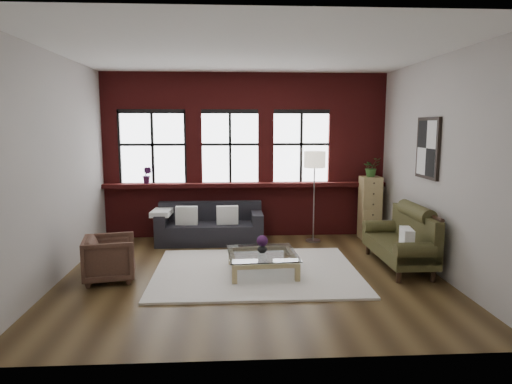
{
  "coord_description": "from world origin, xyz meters",
  "views": [
    {
      "loc": [
        -0.32,
        -6.53,
        2.2
      ],
      "look_at": [
        0.1,
        0.6,
        1.15
      ],
      "focal_mm": 32.0,
      "sensor_mm": 36.0,
      "label": 1
    }
  ],
  "objects": [
    {
      "name": "pillow_a",
      "position": [
        -1.11,
        1.8,
        0.55
      ],
      "size": [
        0.41,
        0.16,
        0.34
      ],
      "primitive_type": "cube",
      "rotation": [
        0.0,
        0.0,
        -0.05
      ],
      "color": "white",
      "rests_on": "dark_sofa"
    },
    {
      "name": "vintage_settee",
      "position": [
        2.3,
        0.23,
        0.45
      ],
      "size": [
        0.75,
        1.69,
        0.9
      ],
      "primitive_type": null,
      "color": "#3B381B",
      "rests_on": "floor"
    },
    {
      "name": "dark_sofa",
      "position": [
        -0.69,
        1.9,
        0.36
      ],
      "size": [
        1.97,
        0.8,
        0.71
      ],
      "primitive_type": null,
      "color": "black",
      "rests_on": "floor"
    },
    {
      "name": "window_mid",
      "position": [
        -0.3,
        2.45,
        1.75
      ],
      "size": [
        1.38,
        0.1,
        1.5
      ],
      "primitive_type": null,
      "color": "black",
      "rests_on": "brick_backwall"
    },
    {
      "name": "window_right",
      "position": [
        1.1,
        2.45,
        1.75
      ],
      "size": [
        1.38,
        0.1,
        1.5
      ],
      "primitive_type": null,
      "color": "black",
      "rests_on": "brick_backwall"
    },
    {
      "name": "sill_plant",
      "position": [
        -1.9,
        2.32,
        1.24
      ],
      "size": [
        0.22,
        0.2,
        0.33
      ],
      "primitive_type": "imported",
      "rotation": [
        0.0,
        0.0,
        -0.36
      ],
      "color": "#3E1846",
      "rests_on": "sill_ledge"
    },
    {
      "name": "vase",
      "position": [
        0.16,
        0.0,
        0.4
      ],
      "size": [
        0.17,
        0.17,
        0.15
      ],
      "primitive_type": "imported",
      "rotation": [
        0.0,
        0.0,
        0.18
      ],
      "color": "#B2B2B2",
      "rests_on": "coffee_table"
    },
    {
      "name": "potted_plant_top",
      "position": [
        2.4,
        2.05,
        1.4
      ],
      "size": [
        0.41,
        0.38,
        0.37
      ],
      "primitive_type": "imported",
      "rotation": [
        0.0,
        0.0,
        0.34
      ],
      "color": "#2D5923",
      "rests_on": "drawer_chest"
    },
    {
      "name": "drawer_chest",
      "position": [
        2.4,
        2.05,
        0.61
      ],
      "size": [
        0.37,
        0.37,
        1.22
      ],
      "primitive_type": "cube",
      "color": "tan",
      "rests_on": "floor"
    },
    {
      "name": "coffee_table",
      "position": [
        0.16,
        0.0,
        0.16
      ],
      "size": [
        1.06,
        1.06,
        0.34
      ],
      "primitive_type": null,
      "rotation": [
        0.0,
        0.0,
        0.06
      ],
      "color": "tan",
      "rests_on": "shag_rug"
    },
    {
      "name": "wall_right",
      "position": [
        2.75,
        0.0,
        1.6
      ],
      "size": [
        0.0,
        5.0,
        5.0
      ],
      "primitive_type": "plane",
      "rotation": [
        1.57,
        0.0,
        -1.57
      ],
      "color": "#AEA9A2",
      "rests_on": "ground"
    },
    {
      "name": "pillow_b",
      "position": [
        -0.36,
        1.8,
        0.55
      ],
      "size": [
        0.41,
        0.17,
        0.34
      ],
      "primitive_type": "cube",
      "rotation": [
        0.0,
        0.0,
        0.06
      ],
      "color": "white",
      "rests_on": "dark_sofa"
    },
    {
      "name": "flowers",
      "position": [
        0.16,
        0.0,
        0.51
      ],
      "size": [
        0.16,
        0.16,
        0.16
      ],
      "primitive_type": "sphere",
      "color": "#3E1846",
      "rests_on": "vase"
    },
    {
      "name": "floor_lamp",
      "position": [
        1.27,
        1.87,
        0.93
      ],
      "size": [
        0.4,
        0.4,
        1.87
      ],
      "primitive_type": null,
      "color": "#A5A5A8",
      "rests_on": "floor"
    },
    {
      "name": "pillow_settee",
      "position": [
        2.22,
        -0.28,
        0.56
      ],
      "size": [
        0.2,
        0.4,
        0.34
      ],
      "primitive_type": "cube",
      "rotation": [
        0.0,
        0.0,
        -0.16
      ],
      "color": "white",
      "rests_on": "vintage_settee"
    },
    {
      "name": "ceiling",
      "position": [
        0.0,
        0.0,
        3.2
      ],
      "size": [
        5.5,
        5.5,
        0.0
      ],
      "primitive_type": "plane",
      "rotation": [
        3.14,
        0.0,
        0.0
      ],
      "color": "white",
      "rests_on": "ground"
    },
    {
      "name": "wall_poster",
      "position": [
        2.72,
        0.3,
        1.85
      ],
      "size": [
        0.05,
        0.74,
        0.94
      ],
      "primitive_type": null,
      "color": "black",
      "rests_on": "wall_right"
    },
    {
      "name": "wall_back",
      "position": [
        0.0,
        2.5,
        1.6
      ],
      "size": [
        5.5,
        0.0,
        5.5
      ],
      "primitive_type": "plane",
      "rotation": [
        1.57,
        0.0,
        0.0
      ],
      "color": "#AEA9A2",
      "rests_on": "ground"
    },
    {
      "name": "brick_backwall",
      "position": [
        0.0,
        2.44,
        1.6
      ],
      "size": [
        5.5,
        0.12,
        3.2
      ],
      "primitive_type": null,
      "color": "maroon",
      "rests_on": "floor"
    },
    {
      "name": "wall_front",
      "position": [
        0.0,
        -2.5,
        1.6
      ],
      "size": [
        5.5,
        0.0,
        5.5
      ],
      "primitive_type": "plane",
      "rotation": [
        -1.57,
        0.0,
        0.0
      ],
      "color": "#AEA9A2",
      "rests_on": "ground"
    },
    {
      "name": "sill_ledge",
      "position": [
        0.0,
        2.35,
        1.04
      ],
      "size": [
        5.5,
        0.3,
        0.08
      ],
      "primitive_type": "cube",
      "color": "maroon",
      "rests_on": "brick_backwall"
    },
    {
      "name": "window_left",
      "position": [
        -1.8,
        2.45,
        1.75
      ],
      "size": [
        1.38,
        0.1,
        1.5
      ],
      "primitive_type": null,
      "color": "black",
      "rests_on": "brick_backwall"
    },
    {
      "name": "shag_rug",
      "position": [
        0.07,
        0.08,
        0.02
      ],
      "size": [
        3.04,
        2.39,
        0.03
      ],
      "primitive_type": "cube",
      "rotation": [
        0.0,
        0.0,
        -0.0
      ],
      "color": "silver",
      "rests_on": "floor"
    },
    {
      "name": "wall_left",
      "position": [
        -2.75,
        0.0,
        1.6
      ],
      "size": [
        0.0,
        5.0,
        5.0
      ],
      "primitive_type": "plane",
      "rotation": [
        1.57,
        0.0,
        1.57
      ],
      "color": "#AEA9A2",
      "rests_on": "ground"
    },
    {
      "name": "floor",
      "position": [
        0.0,
        0.0,
        0.0
      ],
      "size": [
        5.5,
        5.5,
        0.0
      ],
      "primitive_type": "plane",
      "color": "#3C2B16",
      "rests_on": "ground"
    },
    {
      "name": "armchair",
      "position": [
        -2.03,
        -0.13,
        0.32
      ],
      "size": [
        0.82,
        0.81,
        0.64
      ],
      "primitive_type": "imported",
      "rotation": [
        0.0,
        0.0,
        1.77
      ],
      "color": "#472E23",
      "rests_on": "floor"
    }
  ]
}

